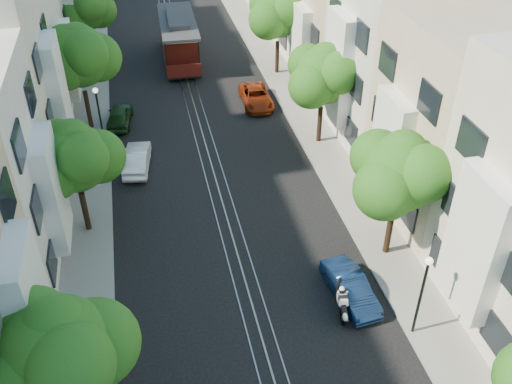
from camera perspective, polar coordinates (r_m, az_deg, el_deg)
ground at (r=42.93m, az=-6.39°, el=9.28°), size 200.00×200.00×0.00m
sidewalk_east at (r=44.12m, az=3.12°, el=10.30°), size 2.50×80.00×0.12m
sidewalk_west at (r=42.90m, az=-16.12°, el=8.11°), size 2.50×80.00×0.12m
rail_left at (r=42.88m, az=-7.12°, el=9.21°), size 0.06×80.00×0.02m
rail_slot at (r=42.93m, az=-6.39°, el=9.29°), size 0.06×80.00×0.02m
rail_right at (r=42.98m, az=-5.65°, el=9.38°), size 0.06×80.00×0.02m
lane_line at (r=42.93m, az=-6.39°, el=9.29°), size 0.08×80.00×0.01m
townhouses_east at (r=43.52m, az=9.53°, el=16.80°), size 7.75×72.00×12.00m
townhouses_west at (r=41.51m, az=-23.76°, el=13.22°), size 7.75×72.00×11.76m
tree_e_b at (r=26.37m, az=14.26°, el=1.77°), size 4.93×4.08×6.68m
tree_e_c at (r=35.28m, az=6.83°, el=11.43°), size 4.84×3.99×6.52m
tree_e_d at (r=44.99m, az=2.31°, el=17.45°), size 5.01×4.16×6.85m
tree_w_a at (r=19.16m, az=-19.09°, el=-15.15°), size 4.93×4.08×6.68m
tree_w_b at (r=28.56m, az=-17.65°, el=3.16°), size 4.72×3.87×6.27m
tree_w_c at (r=38.10m, az=-17.26°, el=12.74°), size 5.13×4.28×7.09m
tree_w_d at (r=48.61m, az=-16.78°, el=17.12°), size 4.84×3.99×6.52m
lamp_east at (r=23.79m, az=16.40°, el=-8.90°), size 0.32×0.32×4.16m
lamp_west at (r=36.23m, az=-15.46°, el=7.94°), size 0.32×0.32×4.16m
sportbike_rider at (r=25.40m, az=8.57°, el=-10.62°), size 0.71×1.98×1.39m
cable_car at (r=48.78m, az=-7.74°, el=15.16°), size 3.14×9.20×3.50m
parked_car_e_mid at (r=26.20m, az=9.43°, el=-9.42°), size 1.82×3.93×1.25m
parked_car_e_far at (r=41.54m, az=0.01°, el=9.50°), size 2.16×4.45×1.22m
parked_car_w_mid at (r=34.96m, az=-11.82°, el=3.28°), size 1.92×4.13×1.31m
parked_car_w_far at (r=40.00m, az=-13.50°, el=7.42°), size 2.02×3.94×1.29m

